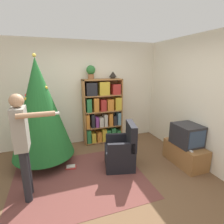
% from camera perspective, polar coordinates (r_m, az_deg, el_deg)
% --- Properties ---
extents(ground_plane, '(14.00, 14.00, 0.00)m').
position_cam_1_polar(ground_plane, '(3.27, -0.56, -22.56)').
color(ground_plane, brown).
extents(wall_back, '(8.00, 0.10, 2.60)m').
position_cam_1_polar(wall_back, '(4.59, -8.72, 6.01)').
color(wall_back, silver).
rests_on(wall_back, ground_plane).
extents(wall_right, '(0.10, 8.00, 2.60)m').
position_cam_1_polar(wall_right, '(3.80, 28.97, 2.57)').
color(wall_right, silver).
rests_on(wall_right, ground_plane).
extents(area_rug, '(2.30, 1.81, 0.01)m').
position_cam_1_polar(area_rug, '(3.42, -10.30, -20.83)').
color(area_rug, brown).
rests_on(area_rug, ground_plane).
extents(bookshelf, '(1.01, 0.30, 1.68)m').
position_cam_1_polar(bookshelf, '(4.56, -2.95, -0.14)').
color(bookshelf, '#A8703D').
rests_on(bookshelf, ground_plane).
extents(tv_stand, '(0.45, 0.88, 0.43)m').
position_cam_1_polar(tv_stand, '(4.03, 22.67, -12.50)').
color(tv_stand, '#996638').
rests_on(tv_stand, ground_plane).
extents(television, '(0.47, 0.53, 0.43)m').
position_cam_1_polar(television, '(3.86, 23.32, -6.83)').
color(television, '#28282D').
rests_on(television, tv_stand).
extents(game_remote, '(0.04, 0.12, 0.02)m').
position_cam_1_polar(game_remote, '(3.68, 24.19, -11.41)').
color(game_remote, white).
rests_on(game_remote, tv_stand).
extents(christmas_tree, '(1.21, 1.21, 2.21)m').
position_cam_1_polar(christmas_tree, '(3.67, -22.49, 0.95)').
color(christmas_tree, '#4C3323').
rests_on(christmas_tree, ground_plane).
extents(armchair, '(0.69, 0.68, 0.92)m').
position_cam_1_polar(armchair, '(3.57, 3.11, -12.93)').
color(armchair, black).
rests_on(armchair, ground_plane).
extents(standing_person, '(0.63, 0.47, 1.62)m').
position_cam_1_polar(standing_person, '(2.83, -27.18, -8.02)').
color(standing_person, '#232328').
rests_on(standing_person, ground_plane).
extents(potted_plant, '(0.22, 0.22, 0.33)m').
position_cam_1_polar(potted_plant, '(4.35, -6.92, 13.10)').
color(potted_plant, '#935B38').
rests_on(potted_plant, bookshelf).
extents(table_lamp, '(0.20, 0.20, 0.18)m').
position_cam_1_polar(table_lamp, '(4.51, 0.29, 12.13)').
color(table_lamp, '#473828').
rests_on(table_lamp, bookshelf).
extents(book_pile_near_tree, '(0.23, 0.17, 0.05)m').
position_cam_1_polar(book_pile_near_tree, '(3.76, -13.26, -17.08)').
color(book_pile_near_tree, '#B22D28').
rests_on(book_pile_near_tree, ground_plane).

